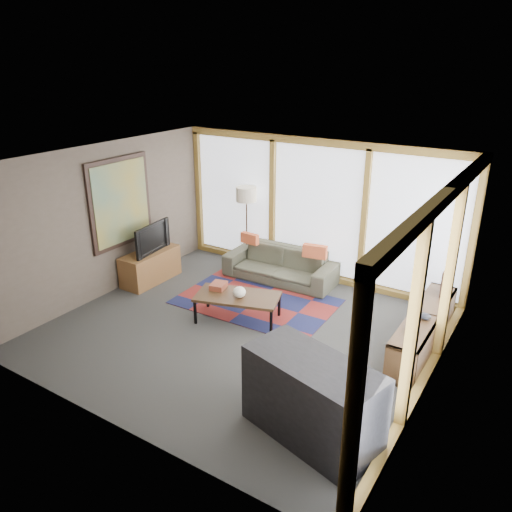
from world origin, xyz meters
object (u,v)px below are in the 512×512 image
Objects in this scene: television at (149,238)px; coffee_table at (238,308)px; floor_lamp at (247,227)px; bookshelf at (423,330)px; sofa at (280,265)px; tv_console at (150,266)px; bar_counter at (312,399)px.

coffee_table is at bearing -106.31° from television.
coffee_table is at bearing -60.25° from floor_lamp.
bookshelf is (2.68, 0.74, 0.06)m from coffee_table.
floor_lamp reaches higher than sofa.
bookshelf is at bearing 15.46° from coffee_table.
sofa is 2.40m from tv_console.
tv_console is 4.82m from bar_counter.
bar_counter is (-0.54, -2.46, 0.20)m from bookshelf.
bookshelf is at bearing -92.24° from television.
tv_console is at bearing 169.29° from bar_counter.
floor_lamp is 1.06× the size of bar_counter.
bookshelf is 2.53m from bar_counter.
tv_console reaches higher than bookshelf.
tv_console is at bearing -123.65° from floor_lamp.
tv_console is (-1.07, -1.61, -0.51)m from floor_lamp.
floor_lamp is at bearing -40.18° from television.
sofa is 2.45m from television.
bar_counter reaches higher than tv_console.
floor_lamp is 4.95m from bar_counter.
bar_counter is (2.34, -3.40, 0.17)m from sofa.
television reaches higher than sofa.
coffee_table is 1.12× the size of tv_console.
bookshelf is 1.47× the size of bar_counter.
tv_console reaches higher than coffee_table.
sofa is 1.38× the size of bar_counter.
sofa is 0.94× the size of bookshelf.
sofa is at bearing 96.67° from coffee_table.
bookshelf is (3.82, -1.24, -0.52)m from floor_lamp.
bar_counter reaches higher than coffee_table.
floor_lamp is 4.05m from bookshelf.
bar_counter is (3.27, -3.70, -0.32)m from floor_lamp.
sofa is at bearing -63.38° from television.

